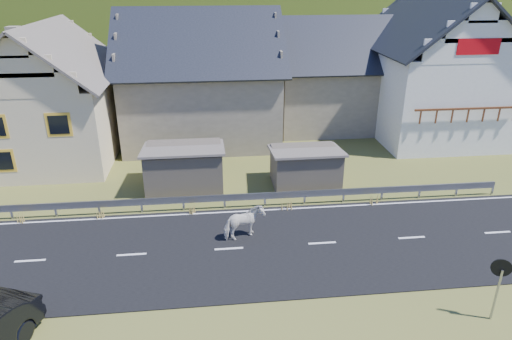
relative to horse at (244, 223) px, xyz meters
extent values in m
plane|color=#4A5221|center=(-0.71, -0.80, -0.78)|extent=(160.00, 160.00, 0.00)
cube|color=black|center=(-0.71, -0.80, -0.76)|extent=(60.00, 7.00, 0.04)
cube|color=silver|center=(-0.71, -0.80, -0.73)|extent=(60.00, 6.60, 0.01)
cube|color=#93969B|center=(-0.71, 2.88, -0.20)|extent=(28.00, 0.08, 0.34)
cube|color=#93969B|center=(-10.71, 2.90, -0.43)|extent=(0.10, 0.06, 0.70)
cube|color=#93969B|center=(-8.71, 2.90, -0.43)|extent=(0.10, 0.06, 0.70)
cube|color=#93969B|center=(-6.71, 2.90, -0.43)|extent=(0.10, 0.06, 0.70)
cube|color=#93969B|center=(-4.71, 2.90, -0.43)|extent=(0.10, 0.06, 0.70)
cube|color=#93969B|center=(-2.71, 2.90, -0.43)|extent=(0.10, 0.06, 0.70)
cube|color=#93969B|center=(-0.71, 2.90, -0.43)|extent=(0.10, 0.06, 0.70)
cube|color=#93969B|center=(1.29, 2.90, -0.43)|extent=(0.10, 0.06, 0.70)
cube|color=#93969B|center=(3.29, 2.90, -0.43)|extent=(0.10, 0.06, 0.70)
cube|color=#93969B|center=(5.29, 2.90, -0.43)|extent=(0.10, 0.06, 0.70)
cube|color=#93969B|center=(7.29, 2.90, -0.43)|extent=(0.10, 0.06, 0.70)
cube|color=#93969B|center=(9.29, 2.90, -0.43)|extent=(0.10, 0.06, 0.70)
cube|color=#93969B|center=(11.29, 2.90, -0.43)|extent=(0.10, 0.06, 0.70)
cube|color=#93969B|center=(13.29, 2.90, -0.43)|extent=(0.10, 0.06, 0.70)
cube|color=#5E5448|center=(-2.71, 5.70, 0.32)|extent=(4.30, 3.30, 2.40)
cube|color=#5E5448|center=(3.79, 5.20, 0.22)|extent=(3.80, 2.90, 2.20)
cube|color=beige|center=(-10.71, 11.20, 1.72)|extent=(7.00, 9.00, 5.00)
cube|color=yellow|center=(-9.11, 6.70, 2.62)|extent=(1.30, 0.12, 1.30)
cube|color=yellow|center=(-12.31, 6.70, 0.72)|extent=(1.30, 0.12, 1.30)
cube|color=gray|center=(-12.71, 12.70, 5.78)|extent=(0.70, 0.70, 2.40)
cube|color=gray|center=(-1.71, 14.20, 1.72)|extent=(10.00, 9.00, 5.00)
cube|color=gray|center=(8.29, 16.20, 1.52)|extent=(9.00, 8.00, 4.60)
cube|color=silver|center=(14.29, 13.20, 2.22)|extent=(8.00, 10.00, 6.00)
cube|color=#BF060F|center=(14.29, 8.17, 6.02)|extent=(2.60, 0.06, 0.90)
cube|color=brown|center=(14.29, 7.95, 2.42)|extent=(6.80, 0.12, 0.12)
ellipsoid|color=#1A350D|center=(4.29, 179.20, -20.78)|extent=(440.00, 280.00, 260.00)
imported|color=silver|center=(0.00, 0.00, 0.00)|extent=(1.44, 1.92, 1.48)
cylinder|color=#93969B|center=(7.79, -5.93, 0.19)|extent=(0.08, 0.08, 1.95)
cylinder|color=black|center=(7.79, -5.85, 1.22)|extent=(0.61, 0.30, 0.64)
cylinder|color=white|center=(7.79, -5.81, 1.22)|extent=(0.51, 0.24, 0.55)
camera|label=1|loc=(-1.35, -17.07, 9.87)|focal=32.00mm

